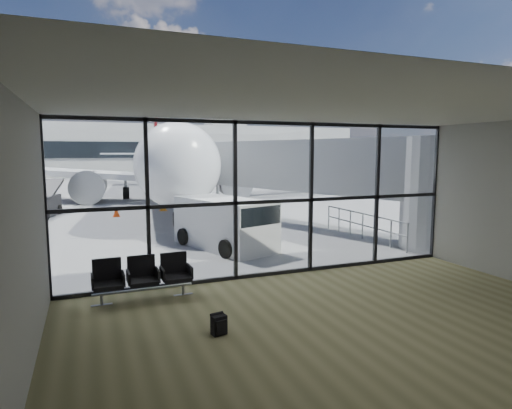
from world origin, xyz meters
TOP-DOWN VIEW (x-y plane):
  - ground at (0.00, 40.00)m, footprint 220.00×220.00m
  - lounge_shell at (0.00, -4.80)m, footprint 12.02×8.01m
  - glass_curtain_wall at (0.00, 0.00)m, footprint 12.10×0.12m
  - jet_bridge at (4.90, 7.07)m, footprint 8.00×16.50m
  - apron_railing at (5.60, 3.50)m, footprint 0.06×5.46m
  - far_terminal at (-0.59, 61.97)m, footprint 80.00×12.20m
  - tree_5 at (-15.00, 72.00)m, footprint 6.27×6.27m
  - seating_row at (-3.86, -0.67)m, footprint 2.39×0.70m
  - backpack at (-2.72, -3.44)m, footprint 0.32×0.31m
  - airliner at (0.69, 24.01)m, footprint 32.76×38.10m
  - service_van at (-0.22, 3.99)m, footprint 3.16×4.69m
  - belt_loader at (-7.65, 15.36)m, footprint 2.49×4.59m
  - traffic_cone_a at (-3.59, 13.92)m, footprint 0.40×0.40m
  - traffic_cone_b at (3.94, 12.09)m, footprint 0.47×0.47m
  - traffic_cone_c at (-0.70, 15.48)m, footprint 0.44×0.44m

SIDE VIEW (x-z plane):
  - ground at x=0.00m, z-range 0.00..0.00m
  - backpack at x=-2.72m, z-range -0.01..0.43m
  - traffic_cone_a at x=-3.59m, z-range -0.01..0.56m
  - traffic_cone_c at x=-0.70m, z-range -0.02..0.62m
  - traffic_cone_b at x=3.94m, z-range -0.02..0.66m
  - seating_row at x=-3.86m, z-range 0.06..1.12m
  - belt_loader at x=-7.65m, z-range -0.33..1.68m
  - apron_railing at x=5.60m, z-range 0.16..1.27m
  - service_van at x=-0.22m, z-range 0.03..1.90m
  - glass_curtain_wall at x=0.00m, z-range 0.00..4.50m
  - lounge_shell at x=0.00m, z-range 0.40..4.91m
  - jet_bridge at x=4.90m, z-range 0.59..4.92m
  - airliner at x=0.69m, z-range -1.92..7.91m
  - far_terminal at x=-0.59m, z-range -1.29..9.71m
  - tree_5 at x=-15.00m, z-range 1.36..10.39m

